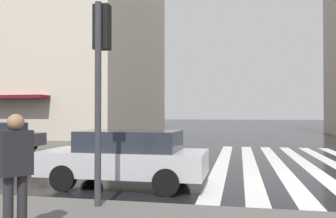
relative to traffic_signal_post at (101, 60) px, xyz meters
name	(u,v)px	position (x,y,z in m)	size (l,w,h in m)	color
zebra_crossing	(291,164)	(7.32, -4.41, -2.84)	(13.00, 5.50, 0.01)	silver
haussmann_block_mid	(10,37)	(24.86, 19.96, 6.69)	(19.30, 27.80, 19.48)	beige
traffic_signal_post	(101,60)	(0.00, 0.00, 0.00)	(0.44, 0.30, 3.75)	#333338
car_silver	(126,156)	(2.32, 0.27, -2.09)	(1.85, 4.10, 1.41)	#B7B7BC
pedestrian_by_billboard	(16,166)	(-1.98, 0.38, -1.71)	(0.47, 0.43, 1.68)	black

